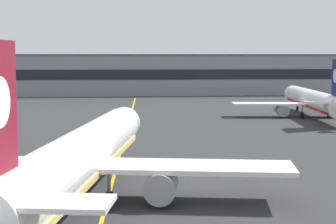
% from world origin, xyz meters
% --- Properties ---
extents(taxiway_centreline, '(10.52, 179.73, 0.01)m').
position_xyz_m(taxiway_centreline, '(0.00, 30.00, 0.00)').
color(taxiway_centreline, yellow).
rests_on(taxiway_centreline, ground).
extents(airliner_foreground, '(32.34, 41.32, 11.65)m').
position_xyz_m(airliner_foreground, '(-2.88, 15.17, 3.37)').
color(airliner_foreground, white).
rests_on(airliner_foreground, ground).
extents(airliner_background, '(29.28, 37.57, 10.55)m').
position_xyz_m(airliner_background, '(35.38, 69.74, 3.05)').
color(airliner_background, white).
rests_on(airliner_background, ground).
extents(safety_cone_by_nose_gear, '(0.44, 0.44, 0.55)m').
position_xyz_m(safety_cone_by_nose_gear, '(-1.43, 31.65, 0.26)').
color(safety_cone_by_nose_gear, orange).
rests_on(safety_cone_by_nose_gear, ground).
extents(terminal_building, '(135.54, 12.40, 11.68)m').
position_xyz_m(terminal_building, '(-3.30, 131.65, 5.85)').
color(terminal_building, gray).
rests_on(terminal_building, ground).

